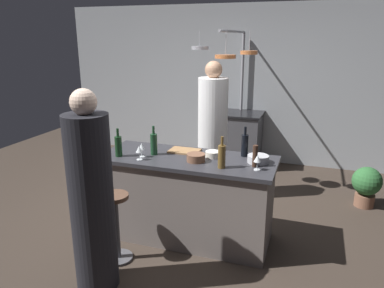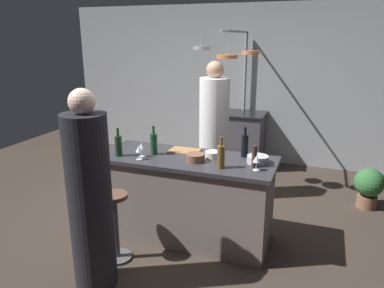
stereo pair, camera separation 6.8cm
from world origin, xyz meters
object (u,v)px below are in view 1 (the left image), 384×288
Objects in this scene: guest_left at (92,201)px; mixing_bowl_wooden at (196,158)px; pepper_mill at (255,156)px; wine_bottle_green at (154,144)px; wine_bottle_red at (118,146)px; potted_plant at (367,184)px; stove_range at (237,139)px; bar_stool_left at (116,224)px; wine_glass_by_chef at (142,147)px; wine_glass_near_left_guest at (257,159)px; wine_glass_near_right_guest at (139,150)px; chef at (213,137)px; cutting_board at (185,151)px; mixing_bowl_ceramic at (213,154)px; mixing_bowl_steel at (258,159)px; wine_bottle_dark at (245,145)px; wine_bottle_amber at (222,156)px.

mixing_bowl_wooden is at bearing 57.28° from guest_left.
pepper_mill is 1.05m from wine_bottle_green.
wine_bottle_red is (-0.21, 0.81, 0.22)m from guest_left.
pepper_mill reaches higher than potted_plant.
stove_range is 1.31× the size of bar_stool_left.
wine_glass_by_chef reaches higher than potted_plant.
mixing_bowl_wooden is (0.62, 0.54, 0.56)m from bar_stool_left.
wine_glass_near_right_guest is (-1.15, -0.09, 0.00)m from wine_glass_near_left_guest.
mixing_bowl_wooden is at bearing -82.12° from chef.
wine_bottle_green is (-0.32, -1.11, 0.18)m from chef.
wine_glass_by_chef is at bearing 12.24° from wine_bottle_red.
stove_range is at bearing 87.70° from cutting_board.
guest_left is 11.72× the size of wine_glass_near_left_guest.
potted_plant is 2.21m from mixing_bowl_ceramic.
mixing_bowl_steel is (1.13, 0.31, -0.07)m from wine_glass_near_right_guest.
wine_bottle_dark is (-1.35, -1.19, 0.72)m from potted_plant.
wine_glass_near_left_guest is at bearing 4.57° from wine_glass_near_right_guest.
wine_glass_near_left_guest is (0.04, -0.08, 0.00)m from pepper_mill.
wine_bottle_red is 1.41× the size of mixing_bowl_steel.
wine_bottle_dark is 1.50× the size of mixing_bowl_steel.
wine_bottle_green is 0.49m from mixing_bowl_wooden.
pepper_mill is 1.44× the size of wine_glass_near_right_guest.
wine_glass_near_left_guest is 1.00× the size of wine_glass_near_right_guest.
wine_bottle_green is (0.14, 0.60, 0.64)m from bar_stool_left.
wine_glass_near_left_guest is 0.70× the size of mixing_bowl_steel.
pepper_mill is (0.70, -2.50, 0.56)m from stove_range.
cutting_board is 2.19× the size of wine_glass_by_chef.
pepper_mill reaches higher than stove_range.
wine_bottle_green is 2.09× the size of wine_glass_by_chef.
wine_bottle_green reaches higher than cutting_board.
stove_range is 3.11m from bar_stool_left.
bar_stool_left is 4.53× the size of mixing_bowl_ceramic.
bar_stool_left is 0.74m from wine_glass_near_right_guest.
guest_left is 1.10m from mixing_bowl_wooden.
mixing_bowl_steel is at bearing -42.80° from wine_bottle_dark.
chef is 1.04m from mixing_bowl_ceramic.
mixing_bowl_steel reaches higher than bar_stool_left.
cutting_board is at bearing 164.19° from pepper_mill.
guest_left is at bearing -122.72° from mixing_bowl_wooden.
wine_glass_by_chef is 0.70× the size of mixing_bowl_steel.
wine_bottle_red reaches higher than cutting_board.
wine_bottle_green reaches higher than wine_glass_near_left_guest.
pepper_mill is 1.44× the size of wine_glass_near_left_guest.
wine_glass_near_left_guest is 0.62m from mixing_bowl_wooden.
potted_plant is at bearing 40.47° from mixing_bowl_wooden.
wine_bottle_amber is at bearing -132.64° from potted_plant.
cutting_board is 1.54× the size of mixing_bowl_steel.
mixing_bowl_wooden is at bearing 5.73° from wine_glass_by_chef.
wine_bottle_red is at bearing 171.56° from wine_glass_near_right_guest.
cutting_board is at bearing -174.67° from wine_bottle_dark.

